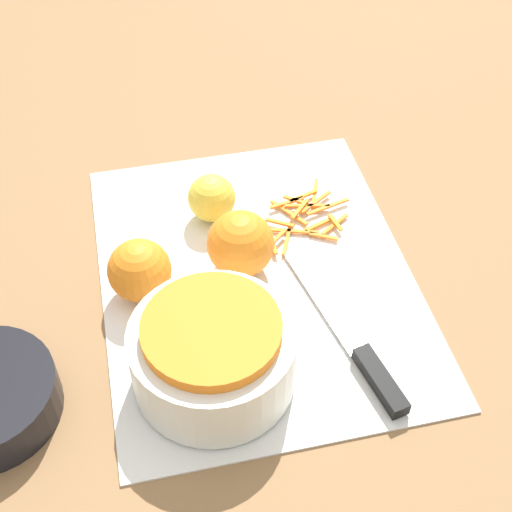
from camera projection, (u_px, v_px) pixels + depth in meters
ground_plane at (256, 276)px, 0.87m from camera, size 4.00×4.00×0.00m
cutting_board at (256, 275)px, 0.87m from camera, size 0.48×0.37×0.01m
bowl_speckled at (213, 352)px, 0.73m from camera, size 0.17×0.17×0.09m
knife at (363, 356)px, 0.78m from camera, size 0.25×0.07×0.02m
orange_left at (241, 244)px, 0.85m from camera, size 0.08×0.08×0.08m
orange_right at (140, 273)px, 0.82m from camera, size 0.07×0.07×0.07m
lemon at (212, 198)px, 0.92m from camera, size 0.06×0.06×0.06m
peel_pile at (303, 217)px, 0.93m from camera, size 0.13×0.14×0.01m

